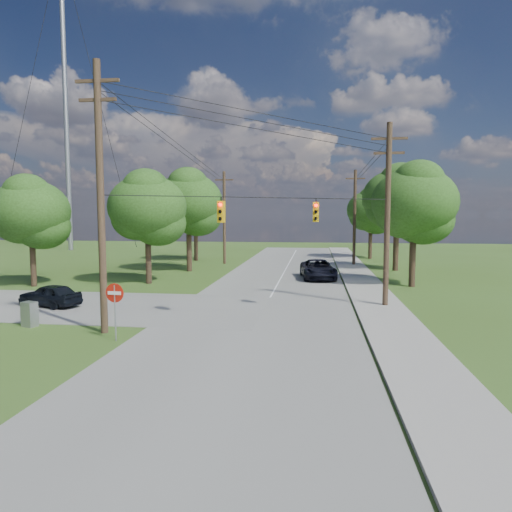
# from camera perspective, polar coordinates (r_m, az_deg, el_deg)

# --- Properties ---
(ground) EXTENTS (140.00, 140.00, 0.00)m
(ground) POSITION_cam_1_polar(r_m,az_deg,el_deg) (20.15, -6.84, -10.20)
(ground) COLOR #3B581D
(ground) RESTS_ON ground
(main_road) EXTENTS (10.00, 100.00, 0.03)m
(main_road) POSITION_cam_1_polar(r_m,az_deg,el_deg) (24.57, 0.63, -7.32)
(main_road) COLOR gray
(main_road) RESTS_ON ground
(sidewalk_east) EXTENTS (2.60, 100.00, 0.12)m
(sidewalk_east) POSITION_cam_1_polar(r_m,az_deg,el_deg) (24.70, 16.39, -7.36)
(sidewalk_east) COLOR gray
(sidewalk_east) RESTS_ON ground
(pole_sw) EXTENTS (2.00, 0.32, 12.00)m
(pole_sw) POSITION_cam_1_polar(r_m,az_deg,el_deg) (21.43, -18.86, 7.31)
(pole_sw) COLOR #4C3627
(pole_sw) RESTS_ON ground
(pole_ne) EXTENTS (2.00, 0.32, 10.50)m
(pole_ne) POSITION_cam_1_polar(r_m,az_deg,el_deg) (27.13, 16.11, 5.26)
(pole_ne) COLOR #4C3627
(pole_ne) RESTS_ON ground
(pole_north_e) EXTENTS (2.00, 0.32, 10.00)m
(pole_north_e) POSITION_cam_1_polar(r_m,az_deg,el_deg) (48.99, 12.22, 4.81)
(pole_north_e) COLOR #4C3627
(pole_north_e) RESTS_ON ground
(pole_north_w) EXTENTS (2.00, 0.32, 10.00)m
(pole_north_w) POSITION_cam_1_polar(r_m,az_deg,el_deg) (49.80, -3.98, 4.92)
(pole_north_w) COLOR #4C3627
(pole_north_w) RESTS_ON ground
(power_lines) EXTENTS (13.93, 29.62, 4.93)m
(power_lines) POSITION_cam_1_polar(r_m,az_deg,el_deg) (30.79, 1.17, 12.30)
(power_lines) COLOR black
(power_lines) RESTS_ON ground
(traffic_signals) EXTENTS (4.91, 3.27, 1.05)m
(traffic_signals) POSITION_cam_1_polar(r_m,az_deg,el_deg) (23.36, 1.83, 5.58)
(traffic_signals) COLOR #EEB30E
(traffic_signals) RESTS_ON ground
(radio_mast) EXTENTS (0.70, 0.70, 45.00)m
(radio_mast) POSITION_cam_1_polar(r_m,az_deg,el_deg) (76.51, -22.73, 17.74)
(radio_mast) COLOR gray
(radio_mast) RESTS_ON ground
(tree_w_near) EXTENTS (6.00, 6.00, 8.40)m
(tree_w_near) POSITION_cam_1_polar(r_m,az_deg,el_deg) (36.18, -13.43, 5.97)
(tree_w_near) COLOR #463223
(tree_w_near) RESTS_ON ground
(tree_w_mid) EXTENTS (6.40, 6.40, 9.22)m
(tree_w_mid) POSITION_cam_1_polar(r_m,az_deg,el_deg) (43.48, -8.44, 6.76)
(tree_w_mid) COLOR #463223
(tree_w_mid) RESTS_ON ground
(tree_w_far) EXTENTS (6.00, 6.00, 8.73)m
(tree_w_far) POSITION_cam_1_polar(r_m,az_deg,el_deg) (53.64, -7.57, 6.10)
(tree_w_far) COLOR #463223
(tree_w_far) RESTS_ON ground
(tree_e_near) EXTENTS (6.20, 6.20, 8.81)m
(tree_e_near) POSITION_cam_1_polar(r_m,az_deg,el_deg) (35.56, 19.16, 6.37)
(tree_e_near) COLOR #463223
(tree_e_near) RESTS_ON ground
(tree_e_mid) EXTENTS (6.60, 6.60, 9.64)m
(tree_e_mid) POSITION_cam_1_polar(r_m,az_deg,el_deg) (45.50, 17.24, 6.92)
(tree_e_mid) COLOR #463223
(tree_e_mid) RESTS_ON ground
(tree_e_far) EXTENTS (5.80, 5.80, 8.32)m
(tree_e_far) POSITION_cam_1_polar(r_m,az_deg,el_deg) (57.21, 14.18, 5.60)
(tree_e_far) COLOR #463223
(tree_e_far) RESTS_ON ground
(tree_cross_n) EXTENTS (5.60, 5.60, 7.91)m
(tree_cross_n) POSITION_cam_1_polar(r_m,az_deg,el_deg) (37.62, -26.32, 5.04)
(tree_cross_n) COLOR #463223
(tree_cross_n) RESTS_ON ground
(car_cross_dark) EXTENTS (4.16, 2.59, 1.32)m
(car_cross_dark) POSITION_cam_1_polar(r_m,az_deg,el_deg) (29.09, -24.35, -4.46)
(car_cross_dark) COLOR black
(car_cross_dark) RESTS_ON cross_road
(car_main_north) EXTENTS (3.27, 5.96, 1.58)m
(car_main_north) POSITION_cam_1_polar(r_m,az_deg,el_deg) (38.26, 7.75, -1.65)
(car_main_north) COLOR black
(car_main_north) RESTS_ON main_road
(control_cabinet) EXTENTS (0.78, 0.66, 1.20)m
(control_cabinet) POSITION_cam_1_polar(r_m,az_deg,el_deg) (24.43, -26.45, -6.53)
(control_cabinet) COLOR gray
(control_cabinet) RESTS_ON ground
(do_not_enter_sign) EXTENTS (0.82, 0.12, 2.47)m
(do_not_enter_sign) POSITION_cam_1_polar(r_m,az_deg,el_deg) (20.13, -17.24, -5.17)
(do_not_enter_sign) COLOR gray
(do_not_enter_sign) RESTS_ON ground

